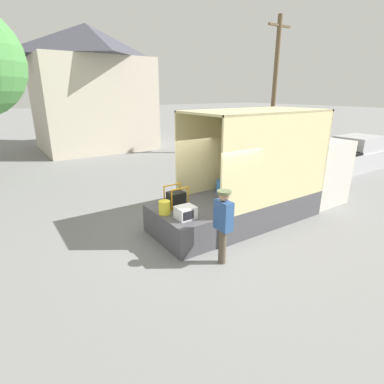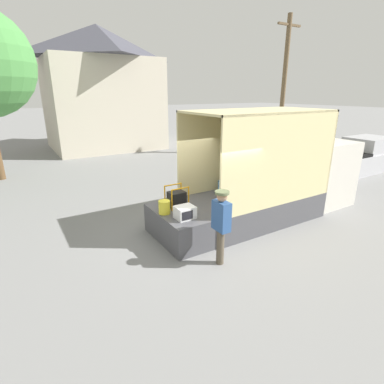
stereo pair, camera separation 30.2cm
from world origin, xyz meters
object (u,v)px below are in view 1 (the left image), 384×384
object	(u,v)px
worker_person	(223,220)
orange_bucket	(165,207)
box_truck	(282,181)
microwave	(186,213)
utility_pole	(275,85)
pickup_truck_silver	(351,156)
portable_generator	(177,199)

from	to	relation	value
worker_person	orange_bucket	bearing A→B (deg)	109.53
box_truck	orange_bucket	bearing A→B (deg)	179.01
microwave	utility_pole	world-z (taller)	utility_pole
pickup_truck_silver	orange_bucket	bearing A→B (deg)	-172.03
box_truck	utility_pole	distance (m)	10.81
box_truck	orange_bucket	distance (m)	4.46
microwave	worker_person	world-z (taller)	worker_person
box_truck	worker_person	size ratio (longest dim) A/B	3.38
pickup_truck_silver	box_truck	bearing A→B (deg)	-166.80
microwave	worker_person	bearing A→B (deg)	-74.78
box_truck	microwave	size ratio (longest dim) A/B	12.79
utility_pole	pickup_truck_silver	bearing A→B (deg)	-89.41
orange_bucket	worker_person	distance (m)	1.77
pickup_truck_silver	utility_pole	world-z (taller)	utility_pole
box_truck	microwave	xyz separation A→B (m)	(-4.17, -0.48, -0.01)
portable_generator	orange_bucket	bearing A→B (deg)	-153.71
pickup_truck_silver	utility_pole	distance (m)	6.51
portable_generator	utility_pole	xyz separation A→B (m)	(11.32, 6.87, 3.19)
orange_bucket	pickup_truck_silver	world-z (taller)	pickup_truck_silver
orange_bucket	pickup_truck_silver	distance (m)	12.01
portable_generator	worker_person	bearing A→B (deg)	-87.95
box_truck	pickup_truck_silver	size ratio (longest dim) A/B	1.20
worker_person	utility_pole	bearing A→B (deg)	38.02
box_truck	orange_bucket	world-z (taller)	box_truck
microwave	pickup_truck_silver	size ratio (longest dim) A/B	0.09
box_truck	utility_pole	size ratio (longest dim) A/B	0.74
microwave	utility_pole	bearing A→B (deg)	33.66
worker_person	portable_generator	bearing A→B (deg)	92.05
orange_bucket	worker_person	xyz separation A→B (m)	(0.59, -1.66, 0.12)
portable_generator	worker_person	world-z (taller)	worker_person
worker_person	box_truck	bearing A→B (deg)	22.27
microwave	box_truck	bearing A→B (deg)	6.62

